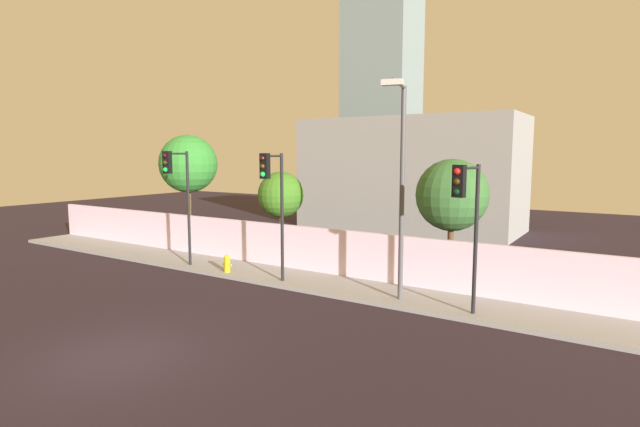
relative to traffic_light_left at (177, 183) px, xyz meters
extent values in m
plane|color=black|center=(5.58, -6.93, -3.69)|extent=(80.00, 80.00, 0.00)
cube|color=gray|center=(5.58, 1.27, -3.62)|extent=(36.00, 2.40, 0.15)
cube|color=silver|center=(5.58, 2.56, -2.64)|extent=(36.00, 0.18, 1.80)
cylinder|color=black|center=(-0.07, 0.62, -1.11)|extent=(0.12, 0.12, 4.87)
cylinder|color=black|center=(0.00, 0.04, 1.22)|extent=(0.20, 1.16, 0.08)
cube|color=black|center=(0.06, -0.53, 0.87)|extent=(0.36, 0.23, 0.90)
sphere|color=black|center=(0.07, -0.65, 1.14)|extent=(0.18, 0.18, 0.18)
sphere|color=#33260A|center=(0.07, -0.65, 0.86)|extent=(0.18, 0.18, 0.18)
sphere|color=#19F24C|center=(0.07, -0.65, 0.58)|extent=(0.18, 0.18, 0.18)
cylinder|color=black|center=(12.07, 0.62, -1.32)|extent=(0.12, 0.12, 4.45)
cylinder|color=black|center=(11.96, 0.08, 0.81)|extent=(0.30, 1.08, 0.08)
cube|color=black|center=(11.84, -0.45, 0.46)|extent=(0.37, 0.27, 0.90)
sphere|color=red|center=(11.82, -0.57, 0.73)|extent=(0.18, 0.18, 0.18)
sphere|color=#33260A|center=(11.82, -0.57, 0.45)|extent=(0.18, 0.18, 0.18)
sphere|color=black|center=(11.82, -0.57, 0.17)|extent=(0.18, 0.18, 0.18)
cylinder|color=black|center=(4.93, 0.62, -1.15)|extent=(0.12, 0.12, 4.78)
cylinder|color=black|center=(4.90, 0.16, 1.14)|extent=(0.13, 0.91, 0.08)
cube|color=black|center=(4.88, -0.29, 0.79)|extent=(0.35, 0.22, 0.90)
sphere|color=black|center=(4.88, -0.41, 1.06)|extent=(0.18, 0.18, 0.18)
sphere|color=#33260A|center=(4.88, -0.41, 0.78)|extent=(0.18, 0.18, 0.18)
sphere|color=#19F24C|center=(4.88, -0.41, 0.50)|extent=(0.18, 0.18, 0.18)
cylinder|color=#4C4C51|center=(9.62, 0.82, -0.11)|extent=(0.16, 0.16, 6.87)
cylinder|color=#4C4C51|center=(9.85, -0.12, 3.28)|extent=(0.55, 1.90, 0.10)
cube|color=beige|center=(10.07, -1.06, 3.18)|extent=(0.64, 0.37, 0.16)
cylinder|color=gold|center=(2.23, 0.48, -3.27)|extent=(0.24, 0.24, 0.55)
sphere|color=gold|center=(2.23, 0.48, -2.95)|extent=(0.26, 0.26, 0.26)
cylinder|color=gold|center=(2.06, 0.48, -3.24)|extent=(0.10, 0.09, 0.09)
cylinder|color=gold|center=(2.40, 0.48, -3.24)|extent=(0.10, 0.09, 0.09)
cylinder|color=brown|center=(-3.52, 3.82, -1.90)|extent=(0.20, 0.20, 3.59)
sphere|color=#30822E|center=(-3.52, 3.82, 0.71)|extent=(2.96, 2.96, 2.96)
cylinder|color=brown|center=(2.43, 3.82, -2.44)|extent=(0.19, 0.19, 2.51)
sphere|color=#3A721F|center=(2.43, 3.82, -0.61)|extent=(2.08, 2.08, 2.08)
cylinder|color=brown|center=(10.29, 3.82, -2.35)|extent=(0.22, 0.22, 2.68)
sphere|color=#346430|center=(10.29, 3.82, -0.29)|extent=(2.65, 2.65, 2.65)
cube|color=gray|center=(3.34, 16.56, -0.08)|extent=(13.94, 6.00, 7.22)
cube|color=slate|center=(-4.60, 28.56, 10.36)|extent=(6.22, 5.00, 28.11)
camera|label=1|loc=(15.97, -13.91, 1.18)|focal=27.72mm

